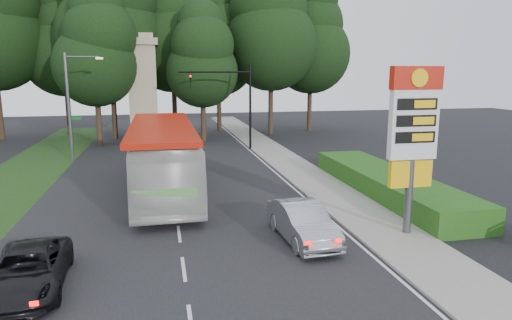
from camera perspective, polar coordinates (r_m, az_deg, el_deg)
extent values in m
plane|color=black|center=(15.72, -8.93, -14.12)|extent=(120.00, 120.00, 0.00)
cube|color=black|center=(27.07, -10.34, -3.35)|extent=(14.00, 80.00, 0.02)
cube|color=gray|center=(28.54, 6.98, -2.41)|extent=(3.00, 80.00, 0.12)
cube|color=#193814|center=(34.10, -26.84, -1.41)|extent=(5.00, 50.00, 0.02)
cube|color=#204D14|center=(26.03, 16.14, -2.86)|extent=(3.00, 14.00, 1.20)
cylinder|color=#59595E|center=(19.62, 18.54, -4.46)|extent=(0.32, 0.32, 3.20)
cube|color=yellow|center=(19.39, 18.72, -1.61)|extent=(1.80, 0.25, 1.10)
cube|color=silver|center=(19.07, 19.09, 4.26)|extent=(2.00, 0.35, 2.80)
cube|color=#B01809|center=(18.96, 19.43, 9.67)|extent=(2.10, 0.40, 0.90)
cylinder|color=yellow|center=(18.78, 19.78, 9.64)|extent=(0.70, 0.05, 0.70)
cube|color=black|center=(18.84, 19.54, 6.61)|extent=(1.70, 0.04, 0.45)
cube|color=black|center=(18.90, 19.41, 4.64)|extent=(1.70, 0.04, 0.45)
cube|color=black|center=(18.97, 19.29, 2.69)|extent=(1.70, 0.04, 0.45)
cylinder|color=black|center=(39.10, -0.72, 6.55)|extent=(0.20, 0.20, 7.20)
cylinder|color=black|center=(38.51, -5.20, 10.90)|extent=(6.00, 0.14, 0.14)
imported|color=black|center=(38.33, -8.21, 10.46)|extent=(0.18, 0.22, 1.10)
sphere|color=#FF0C05|center=(38.18, -8.19, 10.31)|extent=(0.18, 0.18, 0.18)
cylinder|color=#59595E|center=(36.93, -22.36, 6.09)|extent=(0.20, 0.20, 8.00)
cylinder|color=#59595E|center=(36.65, -20.90, 11.96)|extent=(2.40, 0.12, 0.12)
cube|color=#FFE599|center=(36.49, -18.99, 11.93)|extent=(0.50, 0.22, 0.14)
cube|color=#0C591E|center=(36.92, -21.58, 4.89)|extent=(0.85, 0.04, 0.22)
cube|color=#0C591E|center=(37.46, -22.11, 4.47)|extent=(0.04, 0.85, 0.22)
cube|color=tan|center=(44.31, -13.89, 7.92)|extent=(2.50, 2.50, 9.00)
cube|color=tan|center=(44.34, -14.18, 14.12)|extent=(3.00, 3.00, 0.60)
cube|color=tan|center=(44.37, -14.22, 14.77)|extent=(2.20, 2.20, 0.50)
cylinder|color=#2D2116|center=(52.24, -22.41, 5.86)|extent=(0.50, 0.50, 5.40)
sphere|color=black|center=(52.12, -22.87, 11.94)|extent=(8.40, 8.40, 8.40)
sphere|color=black|center=(52.30, -23.12, 15.22)|extent=(7.20, 7.20, 7.20)
cylinder|color=#2D2116|center=(47.56, -17.35, 6.41)|extent=(0.50, 0.50, 6.48)
sphere|color=black|center=(47.55, -17.82, 14.43)|extent=(10.08, 10.08, 10.08)
cylinder|color=#2D2116|center=(49.40, -10.14, 6.58)|extent=(0.50, 0.50, 5.94)
sphere|color=black|center=(49.32, -10.38, 13.66)|extent=(9.24, 9.24, 9.24)
sphere|color=black|center=(49.60, -10.52, 17.47)|extent=(7.92, 7.92, 7.92)
cylinder|color=#2D2116|center=(51.82, -4.64, 6.51)|extent=(0.50, 0.50, 5.22)
sphere|color=black|center=(51.68, -4.73, 12.45)|extent=(8.12, 8.12, 8.12)
sphere|color=black|center=(51.83, -4.78, 15.66)|extent=(6.96, 6.96, 6.96)
sphere|color=black|center=(52.09, -4.83, 18.36)|extent=(5.22, 5.22, 5.22)
cylinder|color=#2D2116|center=(48.77, 1.85, 6.79)|extent=(0.50, 0.50, 6.12)
sphere|color=black|center=(48.72, 1.89, 14.19)|extent=(9.52, 9.52, 9.52)
sphere|color=black|center=(49.02, 1.92, 18.16)|extent=(8.16, 8.16, 8.16)
cylinder|color=#2D2116|center=(52.10, 6.70, 6.70)|extent=(0.50, 0.50, 5.58)
sphere|color=black|center=(51.99, 6.84, 13.01)|extent=(8.68, 8.68, 8.68)
sphere|color=black|center=(52.20, 6.93, 16.41)|extent=(7.44, 7.44, 7.44)
sphere|color=black|center=(52.51, 7.00, 19.27)|extent=(5.58, 5.58, 5.58)
cylinder|color=#2D2116|center=(43.79, -19.05, 4.77)|extent=(0.50, 0.50, 4.68)
sphere|color=black|center=(43.58, -19.45, 11.07)|extent=(7.28, 7.28, 7.28)
sphere|color=black|center=(43.68, -19.68, 14.47)|extent=(6.24, 6.24, 6.24)
sphere|color=black|center=(43.90, -19.87, 17.34)|extent=(4.68, 4.68, 4.68)
cylinder|color=#2D2116|center=(44.16, -6.60, 5.11)|extent=(0.50, 0.50, 4.32)
sphere|color=black|center=(43.93, -6.73, 10.88)|extent=(6.72, 6.72, 6.72)
sphere|color=black|center=(43.99, -6.80, 14.01)|extent=(5.76, 5.76, 5.76)
sphere|color=black|center=(44.15, -6.86, 16.65)|extent=(4.32, 4.32, 4.32)
imported|color=silver|center=(25.68, -11.62, 0.16)|extent=(3.52, 13.78, 3.82)
imported|color=#ACAFB4|center=(18.33, 5.84, -7.76)|extent=(1.88, 4.70, 1.52)
imported|color=black|center=(16.00, -26.61, -12.20)|extent=(2.43, 4.80, 1.30)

